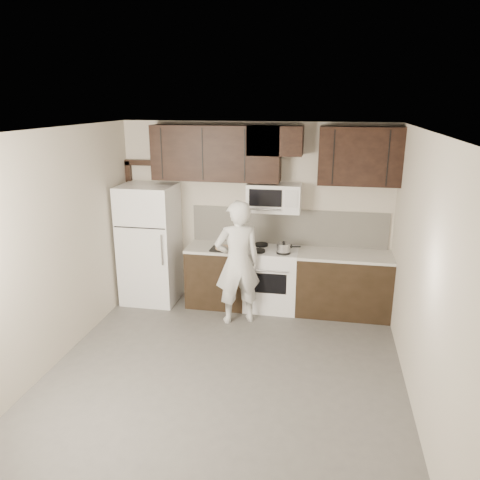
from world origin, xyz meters
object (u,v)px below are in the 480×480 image
(stove, at_px, (271,278))
(person, at_px, (238,263))
(refrigerator, at_px, (150,244))
(microwave, at_px, (274,198))

(stove, bearing_deg, person, -127.13)
(stove, distance_m, refrigerator, 1.90)
(refrigerator, bearing_deg, person, -18.63)
(microwave, bearing_deg, stove, -89.90)
(stove, height_order, microwave, microwave)
(microwave, height_order, person, microwave)
(stove, height_order, refrigerator, refrigerator)
(stove, relative_size, person, 0.54)
(stove, xyz_separation_m, microwave, (-0.00, 0.12, 1.19))
(stove, distance_m, person, 0.79)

